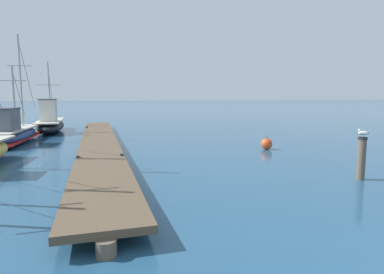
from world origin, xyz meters
The scene contains 6 objects.
floating_dock centered at (-5.60, 15.65, 0.36)m, with size 3.37×24.03×0.53m.
fishing_boat_1 centered at (-10.62, 19.03, 0.61)m, with size 1.69×8.28×6.57m.
fishing_boat_2 centered at (-9.73, 24.80, 0.69)m, with size 2.55×7.20×5.29m.
mooring_piling centered at (3.15, 7.32, 0.74)m, with size 0.30×0.30×1.40m.
perched_seagull centered at (3.15, 7.31, 1.55)m, with size 0.31×0.30×0.27m.
mooring_buoy centered at (2.80, 13.59, 0.29)m, with size 0.58×0.58×0.65m.
Camera 1 is at (-4.53, -1.63, 2.73)m, focal length 30.32 mm.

